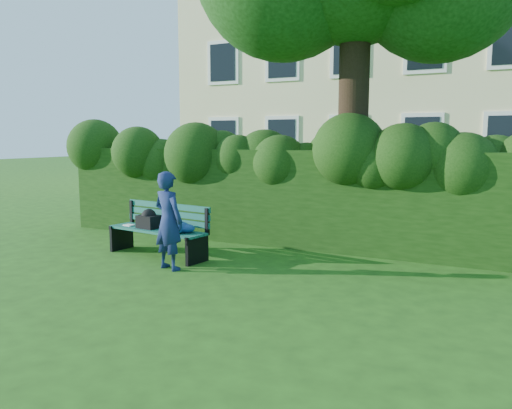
% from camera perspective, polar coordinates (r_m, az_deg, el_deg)
% --- Properties ---
extents(ground, '(80.00, 80.00, 0.00)m').
position_cam_1_polar(ground, '(7.72, -1.99, -7.54)').
color(ground, '#234914').
rests_on(ground, ground).
extents(apartment_building, '(16.00, 8.08, 12.00)m').
position_cam_1_polar(apartment_building, '(21.23, 17.09, 18.10)').
color(apartment_building, beige).
rests_on(apartment_building, ground).
extents(hedge, '(10.00, 1.00, 1.80)m').
position_cam_1_polar(hedge, '(9.52, 4.27, 0.84)').
color(hedge, black).
rests_on(hedge, ground).
extents(park_bench, '(1.97, 0.83, 0.89)m').
position_cam_1_polar(park_bench, '(8.67, -10.67, -2.61)').
color(park_bench, '#0F4E44').
rests_on(park_bench, ground).
extents(man_reading, '(0.62, 0.48, 1.52)m').
position_cam_1_polar(man_reading, '(7.76, -9.98, -1.84)').
color(man_reading, navy).
rests_on(man_reading, ground).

